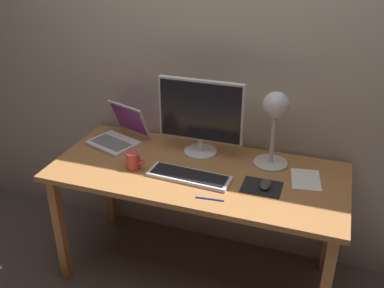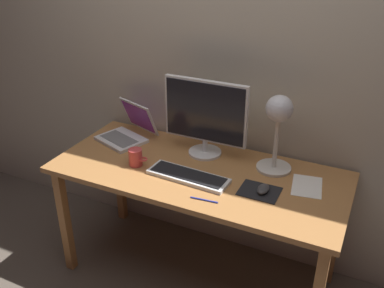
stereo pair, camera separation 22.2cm
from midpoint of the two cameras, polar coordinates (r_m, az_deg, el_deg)
name	(u,v)px [view 2 (the right image)]	position (r m, az deg, el deg)	size (l,w,h in m)	color
ground_plane	(197,273)	(2.80, 3.09, -16.72)	(4.80, 4.80, 0.00)	brown
back_wall	(229,51)	(2.48, 7.49, 12.04)	(4.80, 0.06, 2.60)	#B2A893
desk	(198,183)	(2.39, 3.48, -5.19)	(1.60, 0.70, 0.74)	#A8703D
monitor	(205,115)	(2.41, 4.43, 3.76)	(0.49, 0.19, 0.45)	silver
keyboard_main	(188,176)	(2.27, 2.31, -4.34)	(0.45, 0.16, 0.03)	silver
laptop	(129,128)	(2.69, -5.94, 2.00)	(0.36, 0.37, 0.22)	silver
desk_lamp	(278,120)	(2.29, 14.11, 3.08)	(0.19, 0.19, 0.43)	beige
mousepad	(259,191)	(2.21, 11.80, -6.23)	(0.20, 0.16, 0.00)	black
mouse	(263,189)	(2.20, 12.29, -5.92)	(0.06, 0.10, 0.03)	#38383A
coffee_mug	(136,157)	(2.38, -4.80, -1.85)	(0.11, 0.08, 0.10)	#CC3F3F
paper_sheet_near_mouse	(307,186)	(2.31, 17.67, -5.41)	(0.15, 0.21, 0.00)	white
pen	(204,200)	(2.10, 4.67, -7.48)	(0.01, 0.01, 0.14)	#2633A5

